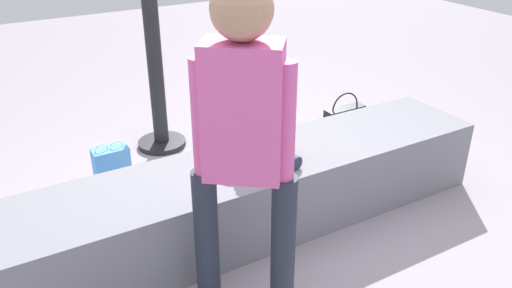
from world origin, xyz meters
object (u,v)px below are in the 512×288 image
at_px(adult_standing, 243,134).
at_px(cake_box_white, 214,171).
at_px(handbag_black_leather, 344,121).
at_px(gift_bag, 113,171).
at_px(cake_plate, 233,170).
at_px(child_seated, 266,121).
at_px(party_cup_red, 268,133).
at_px(water_bottle_near_gift, 292,149).

height_order(adult_standing, cake_box_white, adult_standing).
height_order(cake_box_white, handbag_black_leather, handbag_black_leather).
bearing_deg(gift_bag, cake_box_white, -13.91).
height_order(adult_standing, cake_plate, adult_standing).
height_order(child_seated, cake_plate, child_seated).
distance_m(cake_plate, party_cup_red, 1.38).
xyz_separation_m(cake_plate, handbag_black_leather, (1.37, 0.76, -0.32)).
relative_size(cake_plate, handbag_black_leather, 0.61).
height_order(party_cup_red, cake_box_white, cake_box_white).
xyz_separation_m(adult_standing, cake_box_white, (0.41, 1.16, -0.86)).
distance_m(adult_standing, cake_box_white, 1.50).
bearing_deg(handbag_black_leather, water_bottle_near_gift, -165.76).
distance_m(water_bottle_near_gift, handbag_black_leather, 0.60).
bearing_deg(party_cup_red, water_bottle_near_gift, -96.87).
xyz_separation_m(water_bottle_near_gift, cake_box_white, (-0.58, 0.07, -0.05)).
bearing_deg(water_bottle_near_gift, handbag_black_leather, 14.24).
bearing_deg(adult_standing, handbag_black_leather, 38.38).
bearing_deg(cake_plate, handbag_black_leather, 29.03).
height_order(gift_bag, party_cup_red, gift_bag).
bearing_deg(gift_bag, handbag_black_leather, -2.43).
xyz_separation_m(adult_standing, water_bottle_near_gift, (0.99, 1.10, -0.81)).
height_order(gift_bag, handbag_black_leather, handbag_black_leather).
distance_m(gift_bag, cake_box_white, 0.67).
xyz_separation_m(gift_bag, cake_box_white, (0.64, -0.16, -0.11)).
bearing_deg(gift_bag, party_cup_red, 8.13).
distance_m(adult_standing, water_bottle_near_gift, 1.68).
bearing_deg(cake_box_white, adult_standing, -109.19).
bearing_deg(handbag_black_leather, gift_bag, 177.57).
distance_m(child_seated, party_cup_red, 1.25).
bearing_deg(child_seated, cake_box_white, 94.62).
relative_size(cake_plate, cake_box_white, 0.72).
bearing_deg(child_seated, handbag_black_leather, 31.02).
xyz_separation_m(child_seated, adult_standing, (-0.45, -0.57, 0.27)).
height_order(water_bottle_near_gift, handbag_black_leather, handbag_black_leather).
xyz_separation_m(gift_bag, party_cup_red, (1.27, 0.18, -0.11)).
bearing_deg(water_bottle_near_gift, party_cup_red, 83.13).
xyz_separation_m(child_seated, water_bottle_near_gift, (0.53, 0.52, -0.54)).
bearing_deg(party_cup_red, gift_bag, -171.87).
bearing_deg(adult_standing, party_cup_red, 55.43).
bearing_deg(water_bottle_near_gift, adult_standing, -131.98).
bearing_deg(cake_box_white, water_bottle_near_gift, -6.60).
distance_m(child_seated, gift_bag, 1.13).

